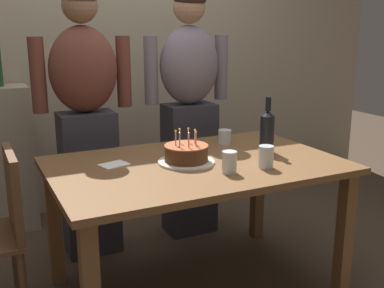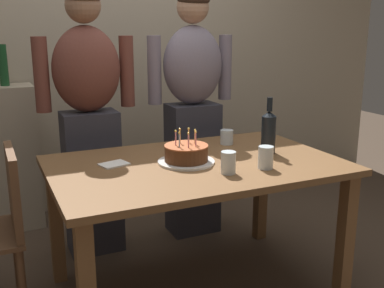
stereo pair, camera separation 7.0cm
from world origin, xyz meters
name	(u,v)px [view 1 (the left image)]	position (x,y,z in m)	size (l,w,h in m)	color
ground_plane	(195,288)	(0.00, 0.00, 0.00)	(10.00, 10.00, 0.00)	#47382B
back_wall	(108,43)	(0.00, 1.55, 1.30)	(5.20, 0.10, 2.60)	tan
dining_table	(196,180)	(0.00, 0.00, 0.64)	(1.50, 0.96, 0.74)	brown
birthday_cake	(186,155)	(-0.05, 0.01, 0.79)	(0.30, 0.30, 0.18)	white
water_glass_near	(266,157)	(0.27, -0.24, 0.80)	(0.08, 0.08, 0.11)	silver
water_glass_far	(225,137)	(0.33, 0.27, 0.78)	(0.08, 0.08, 0.09)	silver
water_glass_side	(229,162)	(0.06, -0.24, 0.79)	(0.07, 0.07, 0.11)	silver
wine_bottle	(268,131)	(0.45, 0.00, 0.87)	(0.08, 0.08, 0.32)	black
napkin_stack	(114,165)	(-0.40, 0.13, 0.74)	(0.14, 0.10, 0.01)	white
person_man_bearded	(86,120)	(-0.40, 0.71, 0.87)	(0.61, 0.27, 1.66)	#33333D
person_woman_cardigan	(189,111)	(0.31, 0.71, 0.87)	(0.61, 0.27, 1.66)	#33333D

